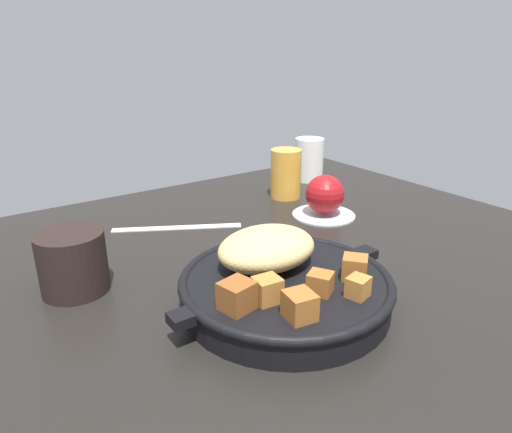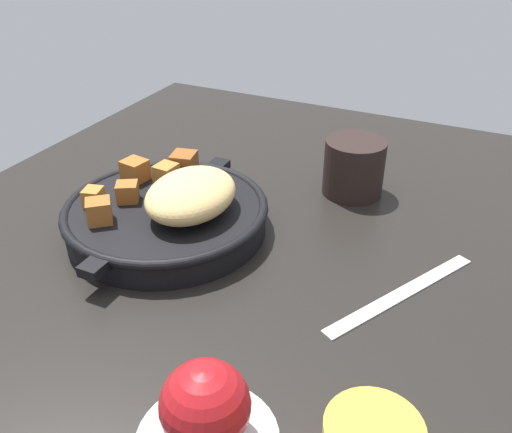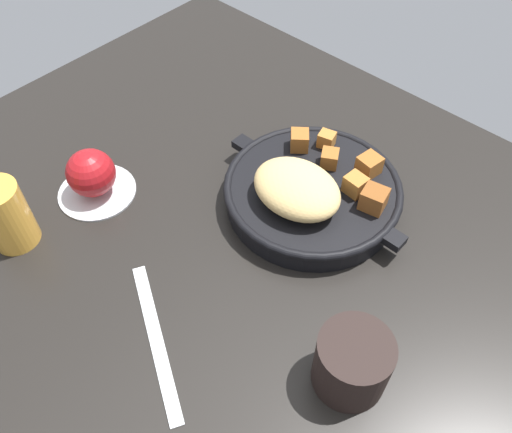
# 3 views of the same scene
# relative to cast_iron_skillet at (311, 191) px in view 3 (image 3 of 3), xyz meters

# --- Properties ---
(ground_plane) EXTENTS (1.06, 0.84, 0.02)m
(ground_plane) POSITION_rel_cast_iron_skillet_xyz_m (0.02, 0.10, -0.04)
(ground_plane) COLOR black
(cast_iron_skillet) EXTENTS (0.30, 0.25, 0.08)m
(cast_iron_skillet) POSITION_rel_cast_iron_skillet_xyz_m (0.00, 0.00, 0.00)
(cast_iron_skillet) COLOR black
(cast_iron_skillet) RESTS_ON ground_plane
(saucer_plate) EXTENTS (0.11, 0.11, 0.01)m
(saucer_plate) POSITION_rel_cast_iron_skillet_xyz_m (0.24, 0.19, -0.03)
(saucer_plate) COLOR #B7BABF
(saucer_plate) RESTS_ON ground_plane
(red_apple) EXTENTS (0.07, 0.07, 0.07)m
(red_apple) POSITION_rel_cast_iron_skillet_xyz_m (0.24, 0.19, 0.01)
(red_apple) COLOR maroon
(red_apple) RESTS_ON saucer_plate
(butter_knife) EXTENTS (0.20, 0.12, 0.00)m
(butter_knife) POSITION_rel_cast_iron_skillet_xyz_m (0.00, 0.29, -0.03)
(butter_knife) COLOR silver
(butter_knife) RESTS_ON ground_plane
(coffee_mug_dark) EXTENTS (0.08, 0.08, 0.08)m
(coffee_mug_dark) POSITION_rel_cast_iron_skillet_xyz_m (-0.19, 0.17, 0.01)
(coffee_mug_dark) COLOR black
(coffee_mug_dark) RESTS_ON ground_plane
(juice_glass_amber) EXTENTS (0.06, 0.06, 0.10)m
(juice_glass_amber) POSITION_rel_cast_iron_skillet_xyz_m (0.26, 0.32, 0.02)
(juice_glass_amber) COLOR gold
(juice_glass_amber) RESTS_ON ground_plane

